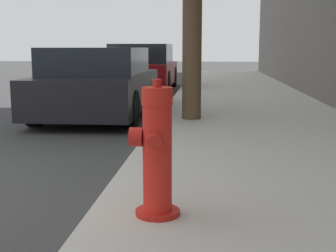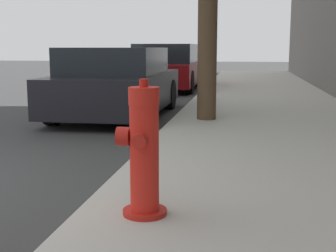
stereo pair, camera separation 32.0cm
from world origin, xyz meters
name	(u,v)px [view 1 (the left image)]	position (x,y,z in m)	size (l,w,h in m)	color
sidewalk_slab	(309,211)	(3.62, 0.00, 0.07)	(3.23, 40.00, 0.14)	#B7B2A8
fire_hydrant	(157,153)	(2.50, -0.38, 0.58)	(0.34, 0.35, 0.94)	red
parked_car_near	(99,84)	(0.80, 5.07, 0.63)	(1.80, 3.84, 1.29)	black
parked_car_mid	(143,68)	(0.81, 10.77, 0.67)	(1.86, 4.00, 1.39)	maroon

